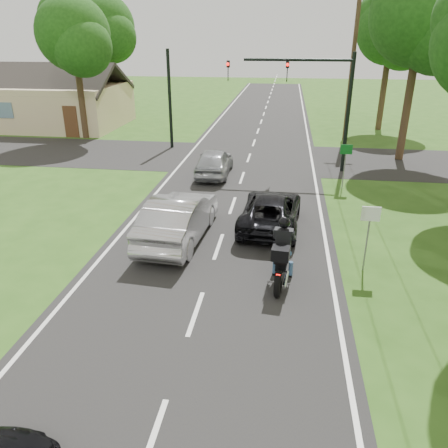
{
  "coord_description": "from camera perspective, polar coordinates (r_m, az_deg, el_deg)",
  "views": [
    {
      "loc": [
        2.07,
        -9.39,
        6.71
      ],
      "look_at": [
        0.33,
        3.0,
        1.3
      ],
      "focal_mm": 35.0,
      "sensor_mm": 36.0,
      "label": 1
    }
  ],
  "objects": [
    {
      "name": "road",
      "position": [
        20.62,
        1.8,
        4.41
      ],
      "size": [
        8.0,
        100.0,
        0.01
      ],
      "primitive_type": "cube",
      "color": "black",
      "rests_on": "ground"
    },
    {
      "name": "tree_left_far",
      "position": [
        42.2,
        -15.21,
        23.25
      ],
      "size": [
        5.76,
        5.58,
        10.14
      ],
      "color": "#332316",
      "rests_on": "ground"
    },
    {
      "name": "ground",
      "position": [
        11.72,
        -3.72,
        -11.59
      ],
      "size": [
        140.0,
        140.0,
        0.0
      ],
      "primitive_type": "plane",
      "color": "#284E15",
      "rests_on": "ground"
    },
    {
      "name": "utility_pole_far",
      "position": [
        31.7,
        16.44,
        19.58
      ],
      "size": [
        1.6,
        0.28,
        10.0
      ],
      "color": "#4C3622",
      "rests_on": "ground"
    },
    {
      "name": "motorcycle_rider",
      "position": [
        12.76,
        7.61,
        -4.38
      ],
      "size": [
        0.72,
        2.4,
        2.07
      ],
      "rotation": [
        0.0,
        0.0,
        -0.1
      ],
      "color": "black",
      "rests_on": "ground"
    },
    {
      "name": "dark_suv",
      "position": [
        16.58,
        6.13,
        1.81
      ],
      "size": [
        2.38,
        4.69,
        1.27
      ],
      "primitive_type": "imported",
      "rotation": [
        0.0,
        0.0,
        3.08
      ],
      "color": "black",
      "rests_on": "road"
    },
    {
      "name": "cross_road",
      "position": [
        26.34,
        3.26,
        8.61
      ],
      "size": [
        60.0,
        7.0,
        0.01
      ],
      "primitive_type": "cube",
      "color": "black",
      "rests_on": "ground"
    },
    {
      "name": "sign_green",
      "position": [
        21.19,
        15.6,
        8.58
      ],
      "size": [
        0.55,
        0.07,
        2.12
      ],
      "color": "slate",
      "rests_on": "ground"
    },
    {
      "name": "tree_left_near",
      "position": [
        32.27,
        -18.73,
        21.97
      ],
      "size": [
        5.12,
        4.96,
        9.22
      ],
      "color": "#332316",
      "rests_on": "ground"
    },
    {
      "name": "tree_row_e",
      "position": [
        35.94,
        21.54,
        22.13
      ],
      "size": [
        5.28,
        5.12,
        9.61
      ],
      "color": "#332316",
      "rests_on": "ground"
    },
    {
      "name": "house",
      "position": [
        38.28,
        -20.95,
        14.52
      ],
      "size": [
        10.2,
        8.0,
        4.84
      ],
      "color": "#C9B28B",
      "rests_on": "ground"
    },
    {
      "name": "tree_row_d",
      "position": [
        27.08,
        25.15,
        22.94
      ],
      "size": [
        5.76,
        5.58,
        10.45
      ],
      "color": "#332316",
      "rests_on": "ground"
    },
    {
      "name": "silver_sedan",
      "position": [
        15.4,
        -5.95,
        0.83
      ],
      "size": [
        2.07,
        5.09,
        1.64
      ],
      "primitive_type": "imported",
      "rotation": [
        0.0,
        0.0,
        3.07
      ],
      "color": "#AEAEB3",
      "rests_on": "road"
    },
    {
      "name": "signal_pole_far",
      "position": [
        28.58,
        -7.09,
        15.77
      ],
      "size": [
        0.2,
        0.2,
        6.0
      ],
      "primitive_type": "cylinder",
      "color": "black",
      "rests_on": "ground"
    },
    {
      "name": "silver_suv",
      "position": [
        22.79,
        -1.27,
        8.13
      ],
      "size": [
        1.67,
        4.11,
        1.4
      ],
      "primitive_type": "imported",
      "rotation": [
        0.0,
        0.0,
        3.15
      ],
      "color": "#A2A4A9",
      "rests_on": "road"
    },
    {
      "name": "traffic_signal",
      "position": [
        23.56,
        11.52,
        16.69
      ],
      "size": [
        6.38,
        0.44,
        6.0
      ],
      "color": "black",
      "rests_on": "ground"
    },
    {
      "name": "sign_white",
      "position": [
        13.64,
        18.48,
        0.1
      ],
      "size": [
        0.55,
        0.07,
        2.12
      ],
      "color": "slate",
      "rests_on": "ground"
    }
  ]
}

